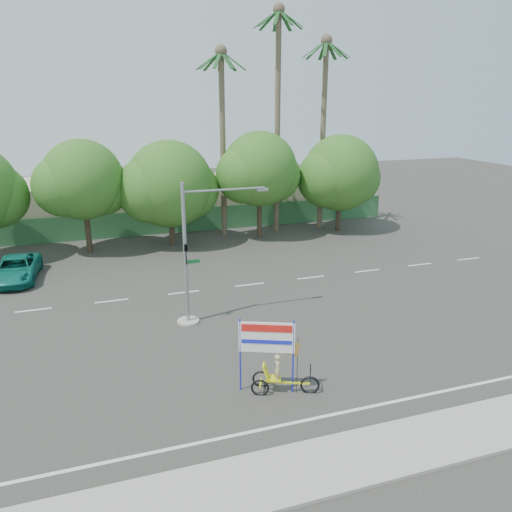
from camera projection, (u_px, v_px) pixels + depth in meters
name	position (u px, v px, depth m)	size (l,w,h in m)	color
ground	(262.00, 351.00, 22.05)	(120.00, 120.00, 0.00)	#33302D
sidewalk_near	(341.00, 462.00, 15.25)	(50.00, 2.40, 0.12)	gray
fence	(177.00, 221.00, 41.20)	(38.00, 0.08, 2.00)	#336B3D
building_left	(49.00, 206.00, 41.97)	(12.00, 8.00, 4.00)	#C2B89A
building_right	(252.00, 196.00, 47.43)	(14.00, 8.00, 3.60)	#C2B89A
tree_left	(82.00, 183.00, 34.70)	(6.66, 5.60, 8.07)	#473828
tree_center	(169.00, 187.00, 36.68)	(7.62, 6.40, 7.85)	#473828
tree_right	(259.00, 172.00, 38.54)	(6.90, 5.80, 8.36)	#473828
tree_far_right	(340.00, 175.00, 40.82)	(7.38, 6.20, 7.94)	#473828
palm_tall	(278.00, 101.00, 38.94)	(3.73, 3.79, 17.45)	#70604C
palm_mid	(324.00, 115.00, 40.46)	(3.73, 3.79, 15.45)	#70604C
palm_short	(222.00, 123.00, 38.07)	(3.73, 3.79, 14.45)	#70604C
traffic_signal	(192.00, 266.00, 24.12)	(4.72, 1.10, 7.00)	gray
trike_billboard	(274.00, 363.00, 18.67)	(2.85, 1.42, 3.01)	black
pickup_truck	(16.00, 269.00, 30.48)	(2.38, 5.15, 1.43)	#0F6F63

